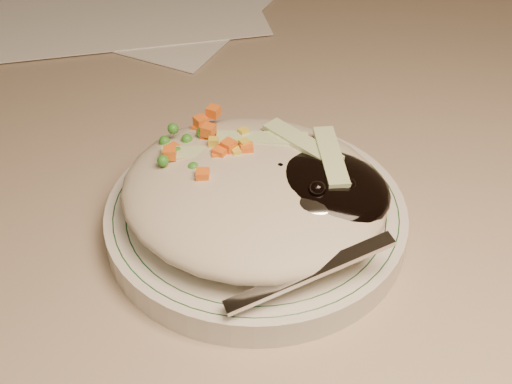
% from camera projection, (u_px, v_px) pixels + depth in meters
% --- Properties ---
extents(desk, '(1.40, 0.70, 0.74)m').
position_uv_depth(desk, '(406.00, 303.00, 0.74)').
color(desk, tan).
rests_on(desk, ground).
extents(plate, '(0.22, 0.22, 0.02)m').
position_uv_depth(plate, '(256.00, 219.00, 0.53)').
color(plate, silver).
rests_on(plate, desk).
extents(plate_rim, '(0.21, 0.21, 0.00)m').
position_uv_depth(plate_rim, '(256.00, 209.00, 0.52)').
color(plate_rim, '#144723').
rests_on(plate_rim, plate).
extents(meal, '(0.21, 0.19, 0.05)m').
position_uv_depth(meal, '(261.00, 188.00, 0.51)').
color(meal, '#BFB49B').
rests_on(meal, plate).
extents(papers, '(0.41, 0.35, 0.00)m').
position_uv_depth(papers, '(113.00, 5.00, 0.83)').
color(papers, white).
rests_on(papers, desk).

